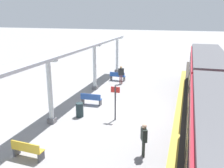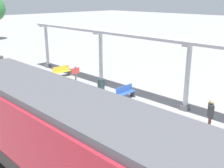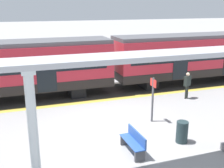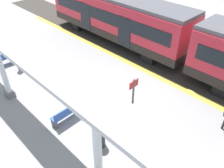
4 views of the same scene
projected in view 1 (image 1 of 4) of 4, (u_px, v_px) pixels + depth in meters
name	position (u px, v px, depth m)	size (l,w,h in m)	color
ground_plane	(123.00, 109.00, 17.05)	(176.00, 176.00, 0.00)	gray
tactile_edge_strip	(178.00, 115.00, 15.98)	(0.45, 27.16, 0.01)	gold
trackbed	(208.00, 118.00, 15.46)	(3.20, 39.16, 0.01)	#38332D
train_near_carriage	(207.00, 74.00, 19.21)	(2.65, 12.13, 3.48)	#B82432
canopy_pillar_nearest	(117.00, 55.00, 27.29)	(1.10, 0.44, 3.89)	slate
canopy_pillar_second	(95.00, 67.00, 20.96)	(1.10, 0.44, 3.89)	slate
canopy_pillar_third	(50.00, 92.00, 14.34)	(1.10, 0.44, 3.89)	slate
canopy_beam	(74.00, 50.00, 16.91)	(1.20, 22.21, 0.16)	#A8AAB2
bench_near_end	(27.00, 150.00, 11.06)	(1.52, 0.51, 0.86)	gold
bench_mid_platform	(91.00, 99.00, 17.68)	(1.51, 0.49, 0.86)	#2B509E
bench_far_end	(118.00, 76.00, 24.17)	(1.51, 0.48, 0.86)	#2453AB
trash_bin	(80.00, 110.00, 15.63)	(0.48, 0.48, 0.91)	#213235
platform_info_sign	(115.00, 99.00, 14.93)	(0.56, 0.10, 2.20)	#4C4C51
passenger_waiting_near_edge	(144.00, 136.00, 11.08)	(0.38, 0.51, 1.62)	#252A24
passenger_by_the_benches	(121.00, 73.00, 22.87)	(0.53, 0.46, 1.71)	brown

